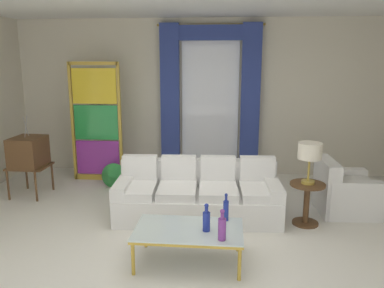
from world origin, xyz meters
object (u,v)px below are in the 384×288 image
Objects in this scene: bottle_blue_decanter at (222,228)px; peacock_figurine at (112,176)px; bottle_amber_squat at (206,220)px; table_lamp_brass at (310,153)px; bottle_crystal_tall at (226,209)px; coffee_table at (189,232)px; stained_glass_divider at (96,125)px; armchair_white at (343,193)px; vintage_tv at (28,153)px; couch_white_long at (198,196)px; round_side_table at (307,200)px.

peacock_figurine is at bearing 127.12° from bottle_blue_decanter.
table_lamp_brass is at bearing 42.79° from bottle_amber_squat.
coffee_table is at bearing -146.78° from bottle_crystal_tall.
armchair_white is at bearing -15.65° from stained_glass_divider.
vintage_tv reaches higher than bottle_blue_decanter.
coffee_table is at bearing -89.87° from couch_white_long.
stained_glass_divider reaches higher than couch_white_long.
vintage_tv is at bearing 177.13° from armchair_white.
peacock_figurine is (1.26, 0.45, -0.51)m from vintage_tv.
peacock_figurine is at bearing 146.77° from couch_white_long.
round_side_table reaches higher than peacock_figurine.
peacock_figurine is at bearing -49.61° from stained_glass_divider.
bottle_crystal_tall is at bearing -46.95° from stained_glass_divider.
peacock_figurine is (-1.82, 2.44, -0.32)m from bottle_amber_squat.
coffee_table is at bearing -141.63° from armchair_white.
couch_white_long is 1.41m from bottle_amber_squat.
armchair_white is 3.83m from peacock_figurine.
bottle_amber_squat is 0.53× the size of peacock_figurine.
couch_white_long is at bearing 111.10° from bottle_crystal_tall.
bottle_blue_decanter is 0.57× the size of peacock_figurine.
armchair_white reaches higher than bottle_blue_decanter.
table_lamp_brass reaches higher than bottle_blue_decanter.
bottle_amber_squat is (0.20, -0.03, 0.16)m from coffee_table.
vintage_tv is 2.26× the size of round_side_table.
coffee_table is 1.93m from round_side_table.
peacock_figurine is (-2.00, 2.64, -0.33)m from bottle_blue_decanter.
vintage_tv is at bearing 170.12° from table_lamp_brass.
couch_white_long is 1.69m from table_lamp_brass.
couch_white_long is 2.63m from stained_glass_divider.
bottle_crystal_tall is at bearing -140.40° from round_side_table.
table_lamp_brass is at bearing -5.93° from couch_white_long.
vintage_tv reaches higher than bottle_crystal_tall.
bottle_crystal_tall is 1.45m from round_side_table.
coffee_table is at bearing -142.02° from round_side_table.
bottle_crystal_tall is (0.41, -1.07, 0.24)m from couch_white_long.
peacock_figurine is at bearing 19.74° from vintage_tv.
bottle_amber_squat is at bearing -81.60° from couch_white_long.
bottle_crystal_tall reaches higher than round_side_table.
coffee_table is 2.90m from peacock_figurine.
bottle_blue_decanter is 0.40× the size of armchair_white.
couch_white_long is 4.18× the size of table_lamp_brass.
round_side_table is at bearing 51.20° from bottle_blue_decanter.
bottle_amber_squat is at bearing -32.82° from vintage_tv.
armchair_white reaches higher than peacock_figurine.
couch_white_long is 2.79× the size of armchair_white.
bottle_crystal_tall is at bearing 33.22° from coffee_table.
round_side_table is 0.67m from table_lamp_brass.
round_side_table is (4.39, -0.77, -0.37)m from vintage_tv.
bottle_blue_decanter reaches higher than bottle_amber_squat.
bottle_blue_decanter reaches higher than round_side_table.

